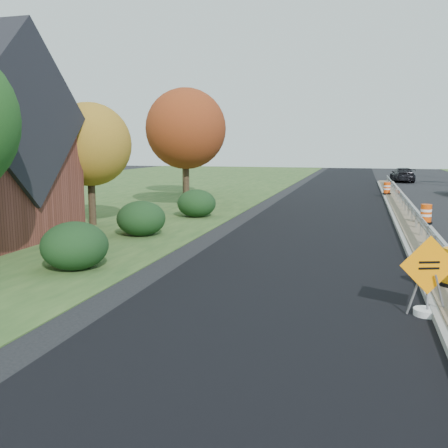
% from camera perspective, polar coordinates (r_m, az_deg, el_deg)
% --- Properties ---
extents(ground, '(140.00, 140.00, 0.00)m').
position_cam_1_polar(ground, '(20.00, 22.14, -2.80)').
color(ground, black).
rests_on(ground, ground).
extents(grass_verge_near, '(30.00, 120.00, 0.03)m').
position_cam_1_polar(grass_verge_near, '(36.71, -20.69, 2.38)').
color(grass_verge_near, '#2D4D21').
rests_on(grass_verge_near, ground).
extents(milled_overlay, '(7.20, 120.00, 0.01)m').
position_cam_1_polar(milled_overlay, '(29.79, 11.50, 1.36)').
color(milled_overlay, black).
rests_on(milled_overlay, ground).
extents(median, '(1.60, 55.00, 0.23)m').
position_cam_1_polar(median, '(27.84, 20.28, 0.68)').
color(median, gray).
rests_on(median, ground).
extents(guardrail, '(0.10, 46.15, 0.72)m').
position_cam_1_polar(guardrail, '(28.75, 20.19, 2.17)').
color(guardrail, silver).
rests_on(guardrail, median).
extents(hedge_south, '(2.09, 2.09, 1.52)m').
position_cam_1_polar(hedge_south, '(16.25, -16.70, -2.37)').
color(hedge_south, black).
rests_on(hedge_south, ground).
extents(hedge_mid, '(2.09, 2.09, 1.52)m').
position_cam_1_polar(hedge_mid, '(21.69, -9.44, 0.65)').
color(hedge_mid, black).
rests_on(hedge_mid, ground).
extents(hedge_north, '(2.09, 2.09, 1.52)m').
position_cam_1_polar(hedge_north, '(27.05, -3.15, 2.39)').
color(hedge_north, black).
rests_on(hedge_north, ground).
extents(tree_near_yellow, '(3.96, 3.96, 5.88)m').
position_cam_1_polar(tree_near_yellow, '(24.87, -15.10, 8.74)').
color(tree_near_yellow, '#473523').
rests_on(tree_near_yellow, ground).
extents(tree_near_red, '(4.95, 4.95, 7.35)m').
position_cam_1_polar(tree_near_red, '(31.32, -4.39, 10.79)').
color(tree_near_red, '#473523').
rests_on(tree_near_red, ground).
extents(tree_near_back, '(4.29, 4.29, 6.37)m').
position_cam_1_polar(tree_near_back, '(39.85, -4.56, 9.45)').
color(tree_near_back, '#473523').
rests_on(tree_near_back, ground).
extents(caution_sign, '(1.29, 0.56, 1.86)m').
position_cam_1_polar(caution_sign, '(12.32, 22.19, -7.60)').
color(caution_sign, white).
rests_on(caution_sign, ground).
extents(barrel_median_mid, '(0.61, 0.61, 0.90)m').
position_cam_1_polar(barrel_median_mid, '(25.22, 22.09, 1.04)').
color(barrel_median_mid, black).
rests_on(barrel_median_mid, median).
extents(barrel_median_far, '(0.61, 0.61, 0.90)m').
position_cam_1_polar(barrel_median_far, '(39.60, 18.12, 3.89)').
color(barrel_median_far, black).
rests_on(barrel_median_far, median).
extents(car_dark_far, '(2.48, 5.35, 1.51)m').
position_cam_1_polar(car_dark_far, '(57.01, 19.73, 5.32)').
color(car_dark_far, black).
rests_on(car_dark_far, ground).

